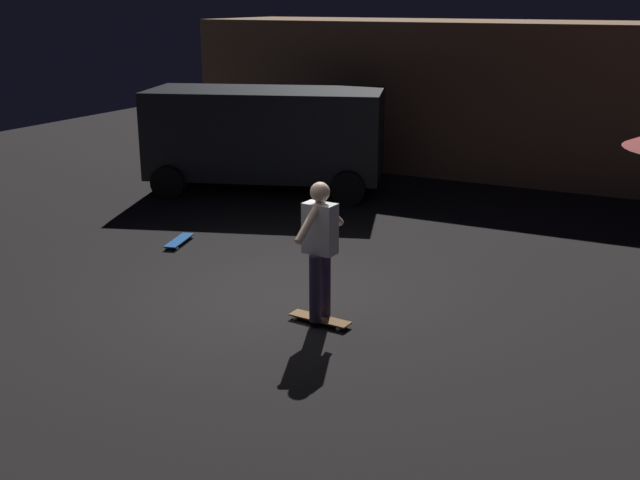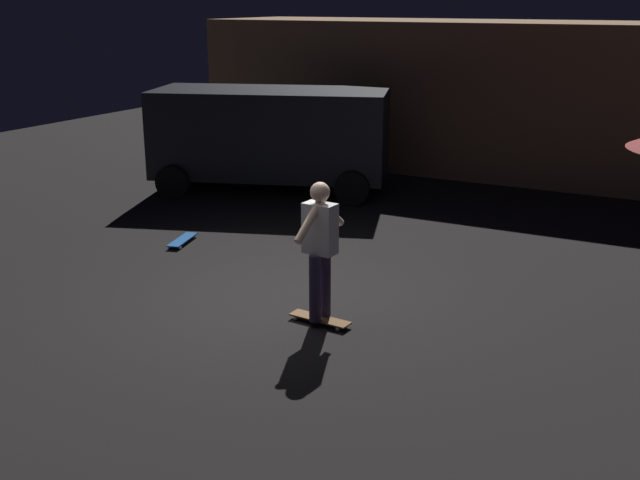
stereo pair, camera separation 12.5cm
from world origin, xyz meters
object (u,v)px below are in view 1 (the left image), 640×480
skateboard_spare (179,241)px  skater (320,241)px  parked_van (266,134)px  skateboard_ridden (320,319)px

skateboard_spare → skater: 4.01m
skateboard_spare → skater: skater is taller
skater → parked_van: bearing=126.2°
skateboard_spare → skateboard_ridden: bearing=-27.7°
parked_van → skateboard_ridden: parked_van is taller
skateboard_ridden → skateboard_spare: size_ratio=0.99×
skateboard_ridden → skateboard_spare: same height
parked_van → skater: parked_van is taller
skater → skateboard_spare: bearing=152.3°
skater → skateboard_ridden: bearing=-26.6°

